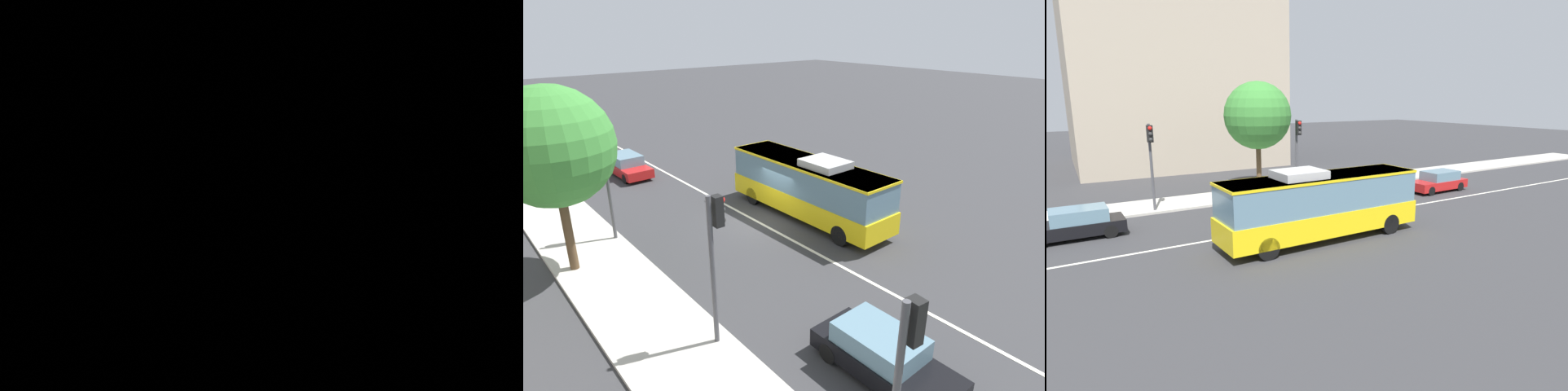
{
  "view_description": "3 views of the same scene",
  "coord_description": "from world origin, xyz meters",
  "views": [
    {
      "loc": [
        -19.95,
        9.01,
        5.49
      ],
      "look_at": [
        -2.13,
        -0.81,
        1.72
      ],
      "focal_mm": 26.08,
      "sensor_mm": 36.0,
      "label": 1
    },
    {
      "loc": [
        -17.41,
        12.7,
        9.81
      ],
      "look_at": [
        -0.64,
        -1.2,
        1.42
      ],
      "focal_mm": 30.9,
      "sensor_mm": 36.0,
      "label": 2
    },
    {
      "loc": [
        -11.88,
        -19.09,
        6.68
      ],
      "look_at": [
        -0.35,
        -0.01,
        1.57
      ],
      "focal_mm": 29.71,
      "sensor_mm": 36.0,
      "label": 3
    }
  ],
  "objects": [
    {
      "name": "sidewalk_kerb",
      "position": [
        0.0,
        8.0,
        0.07
      ],
      "size": [
        80.0,
        3.53,
        0.14
      ],
      "primitive_type": "cube",
      "color": "#B2ADA3",
      "rests_on": "ground_plane"
    },
    {
      "name": "traffic_light_far_corner",
      "position": [
        2.74,
        6.39,
        3.56
      ],
      "size": [
        0.32,
        0.62,
        5.2
      ],
      "rotation": [
        0.0,
        0.0,
        -1.56
      ],
      "color": "#47474C",
      "rests_on": "ground_plane"
    },
    {
      "name": "traffic_light_mid_block",
      "position": [
        -13.63,
        6.57,
        3.56
      ],
      "size": [
        0.35,
        0.62,
        5.2
      ],
      "rotation": [
        0.0,
        0.0,
        -1.67
      ],
      "color": "#47474C",
      "rests_on": "ground_plane"
    },
    {
      "name": "transit_bus",
      "position": [
        -1.11,
        -2.49,
        1.81
      ],
      "size": [
        10.04,
        2.65,
        3.46
      ],
      "rotation": [
        0.0,
        0.0,
        0.02
      ],
      "color": "yellow",
      "rests_on": "ground_plane"
    },
    {
      "name": "traffic_light_near_corner",
      "position": [
        -6.83,
        6.61,
        3.56
      ],
      "size": [
        0.33,
        0.62,
        5.2
      ],
      "rotation": [
        0.0,
        0.0,
        -1.59
      ],
      "color": "#47474C",
      "rests_on": "ground_plane"
    },
    {
      "name": "street_tree_kerbside_centre",
      "position": [
        0.98,
        8.93,
        5.4
      ],
      "size": [
        4.73,
        4.73,
        7.78
      ],
      "color": "#4C3823",
      "rests_on": "ground_plane"
    },
    {
      "name": "ground_plane",
      "position": [
        0.0,
        0.0,
        0.0
      ],
      "size": [
        160.0,
        160.0,
        0.0
      ],
      "primitive_type": "plane",
      "color": "#333335"
    },
    {
      "name": "sedan_red",
      "position": [
        12.09,
        2.25,
        0.72
      ],
      "size": [
        4.54,
        1.89,
        1.46
      ],
      "rotation": [
        0.0,
        0.0,
        3.16
      ],
      "color": "#B21919",
      "rests_on": "ground_plane"
    },
    {
      "name": "sedan_black",
      "position": [
        -11.13,
        3.72,
        0.72
      ],
      "size": [
        4.52,
        1.85,
        1.46
      ],
      "rotation": [
        0.0,
        0.0,
        3.15
      ],
      "color": "black",
      "rests_on": "ground_plane"
    },
    {
      "name": "lane_centre_line",
      "position": [
        0.0,
        0.0,
        0.01
      ],
      "size": [
        76.0,
        0.16,
        0.01
      ],
      "primitive_type": "cube",
      "color": "silver",
      "rests_on": "ground_plane"
    }
  ]
}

